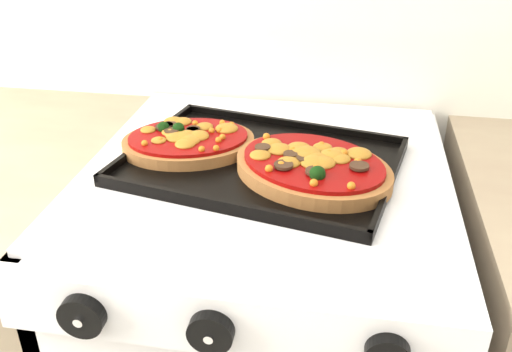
# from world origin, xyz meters

# --- Properties ---
(control_panel) EXTENTS (0.60, 0.02, 0.09)m
(control_panel) POSITION_xyz_m (-0.03, 1.39, 0.85)
(control_panel) COLOR silver
(control_panel) RESTS_ON stove
(knob_left) EXTENTS (0.06, 0.02, 0.06)m
(knob_left) POSITION_xyz_m (-0.21, 1.37, 0.85)
(knob_left) COLOR black
(knob_left) RESTS_ON control_panel
(knob_center) EXTENTS (0.06, 0.02, 0.06)m
(knob_center) POSITION_xyz_m (-0.04, 1.37, 0.85)
(knob_center) COLOR black
(knob_center) RESTS_ON control_panel
(baking_tray) EXTENTS (0.48, 0.39, 0.02)m
(baking_tray) POSITION_xyz_m (-0.03, 1.69, 0.92)
(baking_tray) COLOR black
(baking_tray) RESTS_ON stove
(pizza_left) EXTENTS (0.26, 0.22, 0.03)m
(pizza_left) POSITION_xyz_m (-0.16, 1.72, 0.94)
(pizza_left) COLOR #9B6435
(pizza_left) RESTS_ON baking_tray
(pizza_right) EXTENTS (0.32, 0.29, 0.04)m
(pizza_right) POSITION_xyz_m (0.05, 1.66, 0.94)
(pizza_right) COLOR #9B6435
(pizza_right) RESTS_ON baking_tray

